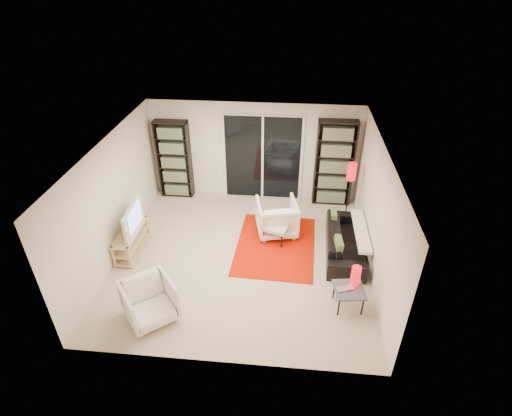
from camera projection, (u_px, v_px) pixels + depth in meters
The scene contains 20 objects.
floor at pixel (242, 257), 8.12m from camera, with size 5.00×5.00×0.00m, color tan.
wall_back at pixel (254, 151), 9.58m from camera, with size 5.00×0.02×2.40m, color silver.
wall_front at pixel (218, 305), 5.38m from camera, with size 5.00×0.02×2.40m, color silver.
wall_left at pixel (113, 200), 7.68m from camera, with size 0.02×5.00×2.40m, color silver.
wall_right at pixel (377, 214), 7.28m from camera, with size 0.02×5.00×2.40m, color silver.
ceiling at pixel (240, 148), 6.83m from camera, with size 5.00×5.00×0.02m, color white.
sliding_door at pixel (263, 158), 9.61m from camera, with size 1.92×0.08×2.16m.
bookshelf_left at pixel (174, 160), 9.72m from camera, with size 0.80×0.30×1.95m.
bookshelf_right at pixel (334, 164), 9.36m from camera, with size 0.90×0.30×2.10m.
tv_stand at pixel (132, 240), 8.16m from camera, with size 0.37×1.17×0.50m.
tv at pixel (128, 219), 7.87m from camera, with size 1.02×0.13×0.59m, color black.
rug at pixel (276, 245), 8.43m from camera, with size 1.62×2.19×0.01m, color #C31500.
sofa at pixel (345, 241), 8.11m from camera, with size 1.92×0.75×0.56m, color black.
armchair_back at pixel (277, 217), 8.64m from camera, with size 0.83×0.86×0.78m, color white.
armchair_front at pixel (150, 301), 6.58m from camera, with size 0.77×0.80×0.73m, color white.
ottoman at pixel (275, 227), 8.40m from camera, with size 0.63×0.57×0.40m.
side_table at pixel (349, 291), 6.80m from camera, with size 0.57×0.57×0.40m.
laptop at pixel (346, 290), 6.73m from camera, with size 0.31×0.20×0.02m, color silver.
table_lamp at pixel (356, 276), 6.79m from camera, with size 0.16×0.16×0.37m, color red.
floor_lamp at pixel (351, 177), 8.66m from camera, with size 0.22×0.22×1.45m.
Camera 1 is at (0.89, -6.26, 5.20)m, focal length 28.00 mm.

